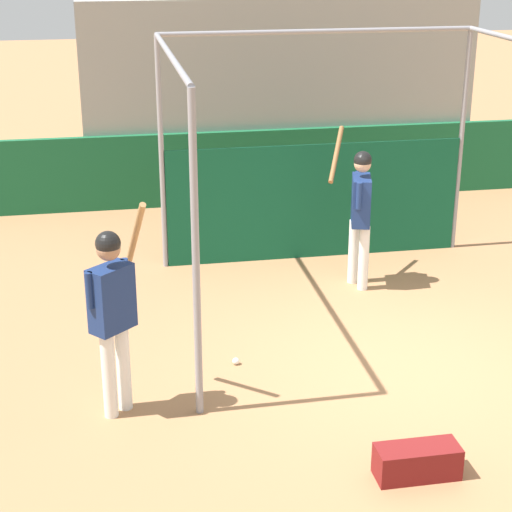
% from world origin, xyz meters
% --- Properties ---
extents(ground_plane, '(60.00, 60.00, 0.00)m').
position_xyz_m(ground_plane, '(0.00, 0.00, 0.00)').
color(ground_plane, '#A8754C').
extents(outfield_wall, '(24.00, 0.12, 1.21)m').
position_xyz_m(outfield_wall, '(0.00, 5.98, 0.60)').
color(outfield_wall, '#196038').
rests_on(outfield_wall, ground).
extents(bleacher_section, '(6.50, 4.00, 3.29)m').
position_xyz_m(bleacher_section, '(0.00, 8.04, 1.64)').
color(bleacher_section, '#9E9E99').
rests_on(bleacher_section, ground).
extents(batting_cage, '(4.18, 3.90, 3.09)m').
position_xyz_m(batting_cage, '(-0.17, 2.71, 1.29)').
color(batting_cage, gray).
rests_on(batting_cage, ground).
extents(player_batter, '(0.59, 1.00, 1.93)m').
position_xyz_m(player_batter, '(0.13, 2.17, 1.07)').
color(player_batter, white).
rests_on(player_batter, ground).
extents(player_waiting, '(0.59, 0.70, 2.05)m').
position_xyz_m(player_waiting, '(-2.97, -0.38, 1.09)').
color(player_waiting, white).
rests_on(player_waiting, ground).
extents(equipment_bag, '(0.70, 0.28, 0.28)m').
position_xyz_m(equipment_bag, '(-0.57, -1.87, 0.14)').
color(equipment_bag, maroon).
rests_on(equipment_bag, ground).
extents(baseball, '(0.07, 0.07, 0.07)m').
position_xyz_m(baseball, '(-1.74, 0.34, 0.04)').
color(baseball, white).
rests_on(baseball, ground).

